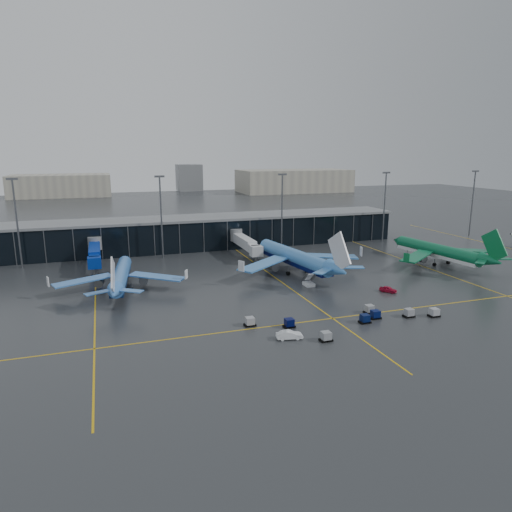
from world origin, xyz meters
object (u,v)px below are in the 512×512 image
object	(u,v)px
airliner_klm_near	(294,248)
airliner_aer_lingus	(438,243)
service_van_white	(289,335)
baggage_carts	(354,319)
service_van_red	(388,289)
airliner_arkefly	(120,267)
mobile_airstair	(309,283)

from	to	relation	value
airliner_klm_near	airliner_aer_lingus	size ratio (longest dim) A/B	1.10
airliner_klm_near	service_van_white	bearing A→B (deg)	-122.45
baggage_carts	service_van_red	distance (m)	23.16
service_van_red	airliner_arkefly	bearing A→B (deg)	121.14
airliner_arkefly	baggage_carts	bearing A→B (deg)	-34.61
airliner_aer_lingus	baggage_carts	bearing A→B (deg)	-151.53
airliner_klm_near	service_van_white	size ratio (longest dim) A/B	9.45
airliner_aer_lingus	mobile_airstair	world-z (taller)	airliner_aer_lingus
airliner_arkefly	mobile_airstair	distance (m)	45.94
airliner_klm_near	mobile_airstair	size ratio (longest dim) A/B	12.90
airliner_aer_lingus	baggage_carts	xyz separation A→B (m)	(-48.17, -34.44, -5.47)
airliner_klm_near	service_van_red	xyz separation A→B (m)	(13.84, -24.35, -6.14)
service_van_white	airliner_aer_lingus	bearing A→B (deg)	-49.03
airliner_aer_lingus	baggage_carts	world-z (taller)	airliner_aer_lingus
airliner_klm_near	service_van_white	world-z (taller)	airliner_klm_near
airliner_aer_lingus	mobile_airstair	bearing A→B (deg)	-176.07
airliner_arkefly	airliner_aer_lingus	size ratio (longest dim) A/B	0.90
airliner_aer_lingus	service_van_white	xyz separation A→B (m)	(-63.20, -37.92, -5.46)
airliner_klm_near	baggage_carts	bearing A→B (deg)	-104.21
airliner_klm_near	baggage_carts	world-z (taller)	airliner_klm_near
airliner_klm_near	baggage_carts	distance (m)	39.71
airliner_aer_lingus	service_van_red	size ratio (longest dim) A/B	10.08
baggage_carts	mobile_airstair	bearing A→B (deg)	84.74
airliner_klm_near	airliner_arkefly	bearing A→B (deg)	174.06
baggage_carts	service_van_red	world-z (taller)	baggage_carts
baggage_carts	airliner_aer_lingus	bearing A→B (deg)	35.56
airliner_klm_near	service_van_red	world-z (taller)	airliner_klm_near
service_van_red	service_van_white	xyz separation A→B (m)	(-32.93, -18.16, 0.09)
airliner_aer_lingus	airliner_klm_near	bearing A→B (deg)	166.97
baggage_carts	mobile_airstair	world-z (taller)	mobile_airstair
airliner_arkefly	mobile_airstair	world-z (taller)	airliner_arkefly
airliner_aer_lingus	service_van_red	world-z (taller)	airliner_aer_lingus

